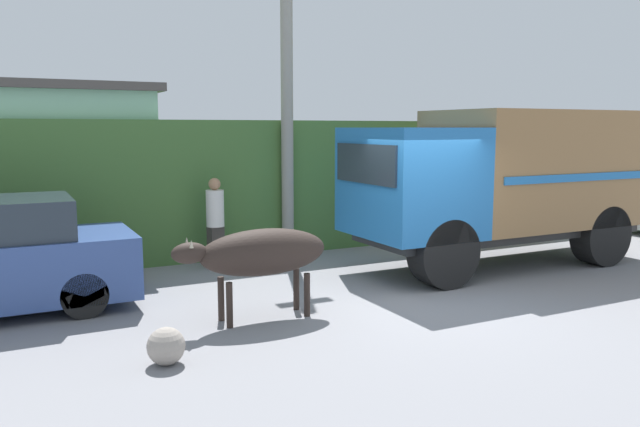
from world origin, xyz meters
name	(u,v)px	position (x,y,z in m)	size (l,w,h in m)	color
ground_plane	(422,298)	(0.00, 0.00, 0.00)	(60.00, 60.00, 0.00)	gray
hillside_embankment	(258,178)	(0.00, 7.08, 1.42)	(32.00, 5.79, 2.84)	#426B33
cargo_truck	(507,177)	(2.89, 1.26, 1.73)	(6.22, 2.27, 3.02)	#2D2D2D
brown_cow	(261,253)	(-2.67, 0.16, 0.95)	(2.24, 0.66, 1.29)	#2D231E
pedestrian_on_hill	(215,219)	(-2.24, 3.60, 0.96)	(0.42, 0.42, 1.74)	#38332D
utility_pole	(287,92)	(-0.54, 4.01, 3.41)	(0.90, 0.25, 6.61)	gray
roadside_rock	(166,346)	(-4.28, -0.97, 0.22)	(0.44, 0.44, 0.44)	gray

